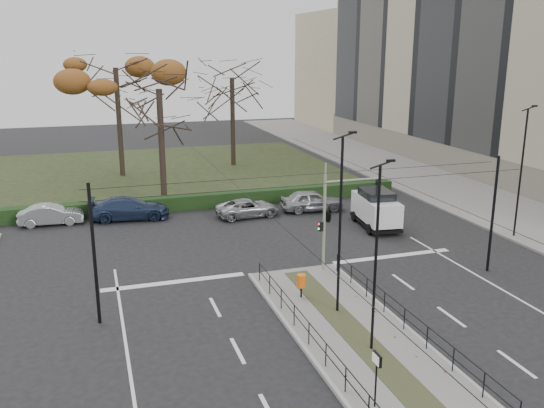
# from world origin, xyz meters

# --- Properties ---
(ground) EXTENTS (140.00, 140.00, 0.00)m
(ground) POSITION_xyz_m (0.00, 0.00, 0.00)
(ground) COLOR black
(ground) RESTS_ON ground
(median_island) EXTENTS (4.40, 15.00, 0.14)m
(median_island) POSITION_xyz_m (0.00, -2.50, 0.07)
(median_island) COLOR slate
(median_island) RESTS_ON ground
(sidewalk_east) EXTENTS (8.00, 90.00, 0.14)m
(sidewalk_east) POSITION_xyz_m (18.00, 22.00, 0.07)
(sidewalk_east) COLOR slate
(sidewalk_east) RESTS_ON ground
(park) EXTENTS (38.00, 26.00, 0.10)m
(park) POSITION_xyz_m (-6.00, 32.00, 0.05)
(park) COLOR black
(park) RESTS_ON ground
(hedge) EXTENTS (38.00, 1.00, 1.00)m
(hedge) POSITION_xyz_m (-6.00, 18.60, 0.50)
(hedge) COLOR black
(hedge) RESTS_ON ground
(apartment_block) EXTENTS (13.09, 52.10, 21.64)m
(apartment_block) POSITION_xyz_m (27.97, 23.97, 10.39)
(apartment_block) COLOR tan
(apartment_block) RESTS_ON ground
(median_railing) EXTENTS (4.14, 13.24, 0.92)m
(median_railing) POSITION_xyz_m (0.00, -2.60, 0.98)
(median_railing) COLOR black
(median_railing) RESTS_ON median_island
(catenary) EXTENTS (20.00, 34.00, 6.00)m
(catenary) POSITION_xyz_m (0.00, 1.62, 3.42)
(catenary) COLOR black
(catenary) RESTS_ON ground
(traffic_light) EXTENTS (3.37, 1.93, 4.95)m
(traffic_light) POSITION_xyz_m (1.79, 4.50, 3.02)
(traffic_light) COLOR gray
(traffic_light) RESTS_ON median_island
(litter_bin) EXTENTS (0.42, 0.42, 1.08)m
(litter_bin) POSITION_xyz_m (-0.80, 1.58, 0.91)
(litter_bin) COLOR black
(litter_bin) RESTS_ON median_island
(info_panel) EXTENTS (0.10, 0.48, 1.84)m
(info_panel) POSITION_xyz_m (-1.50, -6.92, 1.59)
(info_panel) COLOR black
(info_panel) RESTS_ON median_island
(streetlamp_median_near) EXTENTS (0.60, 0.12, 7.21)m
(streetlamp_median_near) POSITION_xyz_m (0.10, -3.62, 3.80)
(streetlamp_median_near) COLOR black
(streetlamp_median_near) RESTS_ON median_island
(streetlamp_median_far) EXTENTS (0.65, 0.13, 7.74)m
(streetlamp_median_far) POSITION_xyz_m (0.20, -0.25, 4.08)
(streetlamp_median_far) COLOR black
(streetlamp_median_far) RESTS_ON median_island
(streetlamp_sidewalk) EXTENTS (0.65, 0.13, 7.81)m
(streetlamp_sidewalk) POSITION_xyz_m (14.64, 6.05, 4.11)
(streetlamp_sidewalk) COLOR black
(streetlamp_sidewalk) RESTS_ON sidewalk_east
(parked_car_second) EXTENTS (4.08, 1.55, 1.33)m
(parked_car_second) POSITION_xyz_m (-12.17, 17.48, 0.66)
(parked_car_second) COLOR #93969A
(parked_car_second) RESTS_ON ground
(parked_car_third) EXTENTS (5.45, 2.73, 1.52)m
(parked_car_third) POSITION_xyz_m (-7.24, 17.20, 0.76)
(parked_car_third) COLOR #212F4D
(parked_car_third) RESTS_ON ground
(parked_car_fourth) EXTENTS (4.52, 2.41, 1.21)m
(parked_car_fourth) POSITION_xyz_m (0.51, 15.38, 0.60)
(parked_car_fourth) COLOR #93969A
(parked_car_fourth) RESTS_ON ground
(white_van) EXTENTS (2.50, 4.71, 2.41)m
(white_van) POSITION_xyz_m (7.68, 10.63, 1.26)
(white_van) COLOR silver
(white_van) RESTS_ON ground
(rust_tree) EXTENTS (9.35, 9.35, 12.40)m
(rust_tree) POSITION_xyz_m (-6.80, 31.23, 9.52)
(rust_tree) COLOR black
(rust_tree) RESTS_ON park
(bare_tree_center) EXTENTS (8.15, 8.15, 11.06)m
(bare_tree_center) POSITION_xyz_m (3.90, 33.08, 7.82)
(bare_tree_center) COLOR black
(bare_tree_center) RESTS_ON park
(bare_tree_near) EXTENTS (6.03, 6.03, 11.00)m
(bare_tree_near) POSITION_xyz_m (-4.54, 20.02, 7.77)
(bare_tree_near) COLOR black
(bare_tree_near) RESTS_ON park
(parked_car_fifth) EXTENTS (4.50, 2.08, 1.49)m
(parked_car_fifth) POSITION_xyz_m (5.17, 15.42, 0.75)
(parked_car_fifth) COLOR #93969A
(parked_car_fifth) RESTS_ON ground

